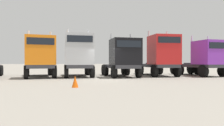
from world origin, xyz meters
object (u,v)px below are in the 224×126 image
Objects in this scene: semi_truck_silver at (79,55)px; semi_truck_purple at (204,58)px; traffic_cone_mid at (75,82)px; semi_truck_black at (123,57)px; semi_truck_orange at (40,56)px; semi_truck_red at (161,55)px.

semi_truck_purple is at bearing 83.36° from semi_truck_silver.
semi_truck_purple reaches higher than traffic_cone_mid.
semi_truck_orange is at bearing -98.71° from semi_truck_black.
semi_truck_purple is (4.19, -0.65, -0.24)m from semi_truck_red.
semi_truck_orange is 1.11× the size of semi_truck_black.
traffic_cone_mid is (-4.26, -6.98, -1.47)m from semi_truck_black.
semi_truck_orange is at bearing 111.86° from traffic_cone_mid.
semi_truck_black reaches higher than traffic_cone_mid.
semi_truck_black is at bearing -97.18° from semi_truck_purple.
semi_truck_silver is (3.36, 0.00, 0.12)m from semi_truck_orange.
semi_truck_red is 10.07× the size of traffic_cone_mid.
semi_truck_silver is at bearing -100.20° from semi_truck_purple.
semi_truck_red is (3.85, 0.58, 0.23)m from semi_truck_black.
semi_truck_orange is 1.07× the size of semi_truck_purple.
semi_truck_orange is 1.10× the size of semi_truck_silver.
semi_truck_purple is (15.37, -0.74, -0.09)m from semi_truck_orange.
semi_truck_silver is 1.02× the size of semi_truck_black.
semi_truck_orange is 1.04× the size of semi_truck_red.
semi_truck_orange is 15.39m from semi_truck_purple.
semi_truck_orange is at bearing -91.01° from semi_truck_red.
traffic_cone_mid is at bearing 10.96° from semi_truck_orange.
semi_truck_red reaches higher than semi_truck_black.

